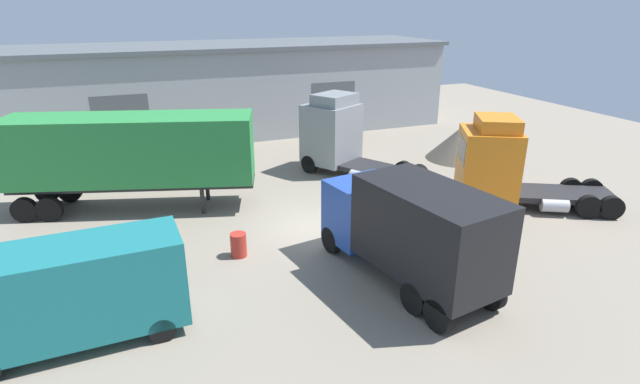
{
  "coord_description": "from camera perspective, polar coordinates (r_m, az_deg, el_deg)",
  "views": [
    {
      "loc": [
        -6.75,
        -17.16,
        8.6
      ],
      "look_at": [
        0.12,
        -0.1,
        1.6
      ],
      "focal_mm": 28.0,
      "sensor_mm": 36.0,
      "label": 1
    }
  ],
  "objects": [
    {
      "name": "ground_plane",
      "position": [
        20.34,
        -0.43,
        -4.17
      ],
      "size": [
        60.0,
        60.0,
        0.0
      ],
      "primitive_type": "plane",
      "color": "gray"
    },
    {
      "name": "warehouse_building",
      "position": [
        36.11,
        -11.13,
        11.55
      ],
      "size": [
        31.3,
        8.26,
        6.01
      ],
      "color": "#93999E",
      "rests_on": "ground_plane"
    },
    {
      "name": "tractor_unit_grey",
      "position": [
        26.61,
        2.1,
        6.38
      ],
      "size": [
        5.34,
        6.86,
        4.19
      ],
      "rotation": [
        0.0,
        0.0,
        2.08
      ],
      "color": "gray",
      "rests_on": "ground_plane"
    },
    {
      "name": "container_trailer_green",
      "position": [
        22.9,
        -20.87,
        4.34
      ],
      "size": [
        10.55,
        5.43,
        4.16
      ],
      "rotation": [
        0.0,
        0.0,
        -0.3
      ],
      "color": "#28843D",
      "rests_on": "ground_plane"
    },
    {
      "name": "box_truck_blue",
      "position": [
        16.17,
        10.21,
        -3.95
      ],
      "size": [
        3.44,
        6.93,
        3.45
      ],
      "rotation": [
        0.0,
        0.0,
        1.73
      ],
      "color": "#2347A3",
      "rests_on": "ground_plane"
    },
    {
      "name": "tractor_unit_orange",
      "position": [
        23.46,
        19.95,
        2.92
      ],
      "size": [
        7.09,
        5.42,
        4.02
      ],
      "rotation": [
        0.0,
        0.0,
        2.64
      ],
      "color": "orange",
      "rests_on": "ground_plane"
    },
    {
      "name": "delivery_van_teal",
      "position": [
        14.79,
        -27.08,
        -10.28
      ],
      "size": [
        5.85,
        2.17,
        2.82
      ],
      "rotation": [
        0.0,
        0.0,
        -3.11
      ],
      "color": "#197075",
      "rests_on": "ground_plane"
    },
    {
      "name": "gravel_pile",
      "position": [
        30.29,
        15.59,
        5.36
      ],
      "size": [
        3.75,
        3.75,
        1.83
      ],
      "color": "#565147",
      "rests_on": "ground_plane"
    },
    {
      "name": "oil_drum",
      "position": [
        18.27,
        -9.29,
        -5.98
      ],
      "size": [
        0.58,
        0.58,
        0.88
      ],
      "color": "#B22D23",
      "rests_on": "ground_plane"
    }
  ]
}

